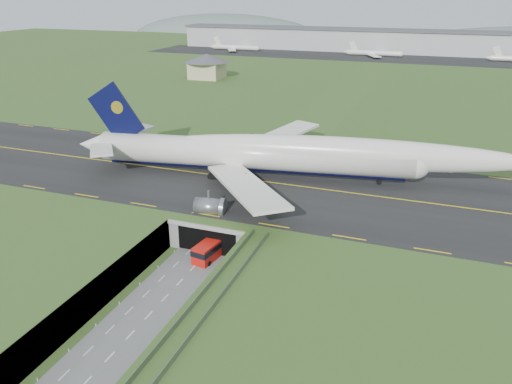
% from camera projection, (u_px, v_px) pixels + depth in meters
% --- Properties ---
extents(ground, '(900.00, 900.00, 0.00)m').
position_uv_depth(ground, '(188.00, 275.00, 88.24)').
color(ground, '#315321').
rests_on(ground, ground).
extents(airfield_deck, '(800.00, 800.00, 6.00)m').
position_uv_depth(airfield_deck, '(187.00, 260.00, 87.11)').
color(airfield_deck, gray).
rests_on(airfield_deck, ground).
extents(trench_road, '(12.00, 75.00, 0.20)m').
position_uv_depth(trench_road, '(167.00, 297.00, 81.69)').
color(trench_road, slate).
rests_on(trench_road, ground).
extents(taxiway, '(800.00, 44.00, 0.18)m').
position_uv_depth(taxiway, '(253.00, 180.00, 114.62)').
color(taxiway, black).
rests_on(taxiway, airfield_deck).
extents(tunnel_portal, '(17.00, 22.30, 6.00)m').
position_uv_depth(tunnel_portal, '(225.00, 220.00, 101.51)').
color(tunnel_portal, gray).
rests_on(tunnel_portal, ground).
extents(guideway, '(3.00, 53.00, 7.05)m').
position_uv_depth(guideway, '(193.00, 327.00, 66.11)').
color(guideway, '#A8A8A3').
rests_on(guideway, ground).
extents(jumbo_jet, '(104.84, 64.92, 21.76)m').
position_uv_depth(jumbo_jet, '(284.00, 155.00, 113.62)').
color(jumbo_jet, silver).
rests_on(jumbo_jet, ground).
extents(shuttle_tram, '(4.29, 8.64, 3.36)m').
position_uv_depth(shuttle_tram, '(210.00, 249.00, 92.98)').
color(shuttle_tram, red).
rests_on(shuttle_tram, ground).
extents(service_building, '(22.85, 22.85, 11.86)m').
position_uv_depth(service_building, '(207.00, 64.00, 243.52)').
color(service_building, '#C4BA8E').
rests_on(service_building, ground).
extents(cargo_terminal, '(320.00, 67.00, 15.60)m').
position_uv_depth(cargo_terminal, '(389.00, 41.00, 343.20)').
color(cargo_terminal, '#B2B2B2').
rests_on(cargo_terminal, ground).
extents(distant_hills, '(700.00, 91.00, 60.00)m').
position_uv_depth(distant_hills, '(478.00, 51.00, 442.80)').
color(distant_hills, '#51615C').
rests_on(distant_hills, ground).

